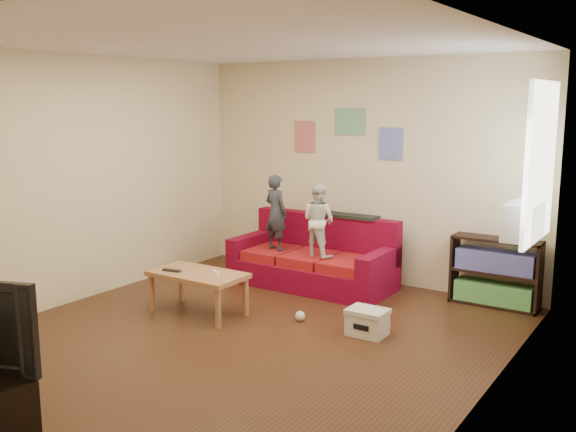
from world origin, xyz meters
The scene contains 15 objects.
room_shell centered at (0.00, 0.00, 1.35)m, with size 4.52×5.02×2.72m.
sofa centered at (-0.35, 1.93, 0.29)m, with size 1.94×0.89×0.85m.
child_a centered at (-0.80, 1.76, 0.87)m, with size 0.34×0.22×0.92m, color #2C3137.
child_b centered at (-0.20, 1.76, 0.84)m, with size 0.42×0.32×0.85m, color white.
coffee_table centered at (-0.81, 0.32, 0.39)m, with size 1.00×0.55×0.45m.
remote centered at (-1.06, 0.20, 0.46)m, with size 0.21×0.05×0.02m, color black.
game_controller centered at (-0.61, 0.37, 0.46)m, with size 0.14×0.04×0.03m, color white.
bookshelf centered at (1.70, 2.30, 0.33)m, with size 0.94×0.28×0.75m.
window centered at (2.22, 1.65, 1.64)m, with size 0.04×1.08×1.48m, color white.
ac_unit centered at (2.10, 1.65, 1.08)m, with size 0.28×0.55×0.35m, color #B7B2A3.
artwork_left centered at (-0.85, 2.48, 1.75)m, with size 0.30×0.01×0.40m, color #D87266.
artwork_center centered at (-0.20, 2.48, 1.95)m, with size 0.42×0.01×0.32m, color #72B27F.
artwork_right centered at (0.35, 2.48, 1.70)m, with size 0.30×0.01×0.38m, color #727FCC.
file_box centered at (0.95, 0.73, 0.13)m, with size 0.37×0.28×0.26m.
tissue centered at (0.20, 0.72, 0.05)m, with size 0.10×0.10×0.10m, color beige.
Camera 1 is at (3.50, -4.54, 2.20)m, focal length 40.00 mm.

